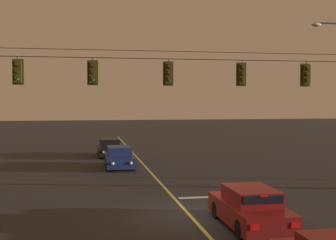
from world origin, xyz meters
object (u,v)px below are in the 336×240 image
object	(u,v)px
traffic_light_leftmost	(17,72)
traffic_light_right_inner	(242,74)
traffic_light_rightmost	(306,75)
traffic_light_centre	(169,73)
car_oncoming_lead	(119,158)
traffic_light_left_inner	(93,72)
car_oncoming_trailing	(110,148)
car_waiting_near_lane	(250,209)

from	to	relation	value
traffic_light_leftmost	traffic_light_right_inner	distance (m)	10.16
traffic_light_rightmost	traffic_light_centre	bearing A→B (deg)	180.00
traffic_light_right_inner	car_oncoming_lead	xyz separation A→B (m)	(-5.12, 9.45, -5.01)
car_oncoming_lead	traffic_light_left_inner	bearing A→B (deg)	-100.98
traffic_light_leftmost	car_oncoming_trailing	world-z (taller)	traffic_light_leftmost
traffic_light_left_inner	traffic_light_rightmost	bearing A→B (deg)	0.00
traffic_light_leftmost	traffic_light_rightmost	bearing A→B (deg)	0.00
traffic_light_leftmost	traffic_light_rightmost	xyz separation A→B (m)	(13.42, 0.00, 0.00)
traffic_light_leftmost	car_oncoming_lead	size ratio (longest dim) A/B	0.28
traffic_light_leftmost	traffic_light_rightmost	world-z (taller)	same
traffic_light_left_inner	car_oncoming_trailing	distance (m)	16.65
car_waiting_near_lane	car_oncoming_trailing	bearing A→B (deg)	99.96
car_oncoming_trailing	traffic_light_right_inner	bearing A→B (deg)	-71.00
traffic_light_centre	traffic_light_rightmost	xyz separation A→B (m)	(6.78, 0.00, 0.00)
traffic_light_rightmost	car_oncoming_trailing	world-z (taller)	traffic_light_rightmost
traffic_light_left_inner	traffic_light_leftmost	bearing A→B (deg)	180.00
traffic_light_right_inner	car_waiting_near_lane	xyz separation A→B (m)	(-1.68, -5.63, -5.01)
traffic_light_right_inner	traffic_light_leftmost	bearing A→B (deg)	180.00
car_oncoming_trailing	traffic_light_rightmost	bearing A→B (deg)	-61.18
traffic_light_leftmost	traffic_light_left_inner	bearing A→B (deg)	0.00
car_oncoming_lead	car_oncoming_trailing	xyz separation A→B (m)	(-0.32, 6.36, 0.00)
traffic_light_centre	traffic_light_rightmost	distance (m)	6.78
traffic_light_leftmost	traffic_light_centre	xyz separation A→B (m)	(6.64, 0.00, 0.00)
traffic_light_left_inner	traffic_light_centre	distance (m)	3.44
traffic_light_leftmost	car_waiting_near_lane	distance (m)	11.34
traffic_light_leftmost	car_oncoming_lead	distance (m)	11.82
traffic_light_left_inner	car_waiting_near_lane	world-z (taller)	traffic_light_left_inner
traffic_light_left_inner	car_oncoming_trailing	world-z (taller)	traffic_light_left_inner
traffic_light_centre	traffic_light_right_inner	bearing A→B (deg)	0.00
traffic_light_left_inner	traffic_light_rightmost	world-z (taller)	same
traffic_light_right_inner	car_oncoming_lead	bearing A→B (deg)	118.46
traffic_light_centre	traffic_light_right_inner	size ratio (longest dim) A/B	1.00
traffic_light_rightmost	car_waiting_near_lane	xyz separation A→B (m)	(-4.94, -5.63, -5.01)
traffic_light_centre	car_oncoming_trailing	world-z (taller)	traffic_light_centre
traffic_light_rightmost	traffic_light_leftmost	bearing A→B (deg)	180.00
traffic_light_rightmost	car_waiting_near_lane	world-z (taller)	traffic_light_rightmost
traffic_light_right_inner	car_oncoming_trailing	bearing A→B (deg)	109.00
traffic_light_left_inner	car_oncoming_lead	world-z (taller)	traffic_light_left_inner
car_waiting_near_lane	car_oncoming_lead	size ratio (longest dim) A/B	0.98
car_waiting_near_lane	traffic_light_left_inner	bearing A→B (deg)	133.17
traffic_light_centre	traffic_light_rightmost	size ratio (longest dim) A/B	1.00
traffic_light_left_inner	traffic_light_rightmost	xyz separation A→B (m)	(10.21, 0.00, 0.00)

